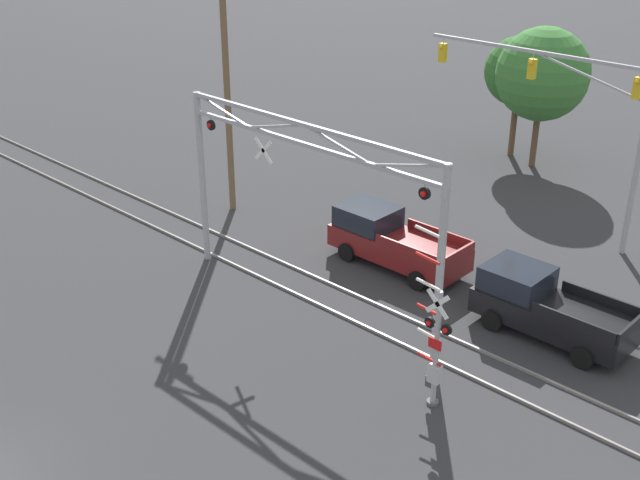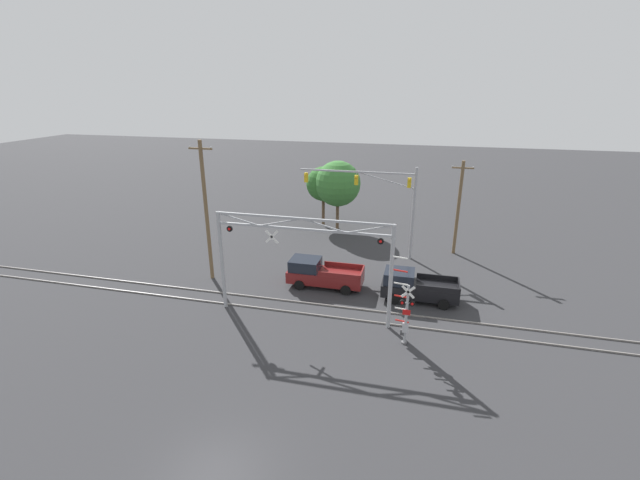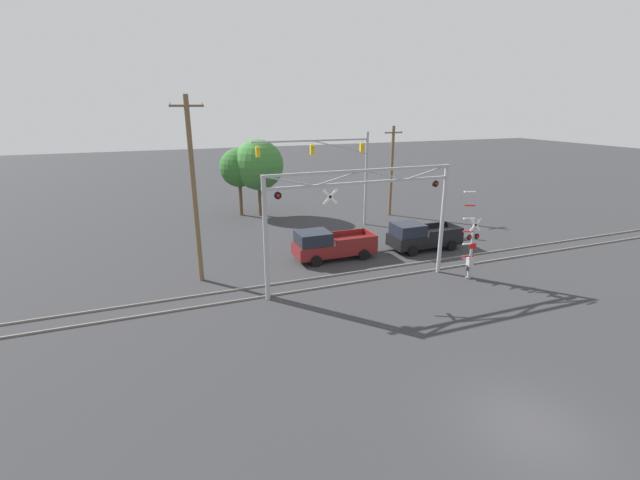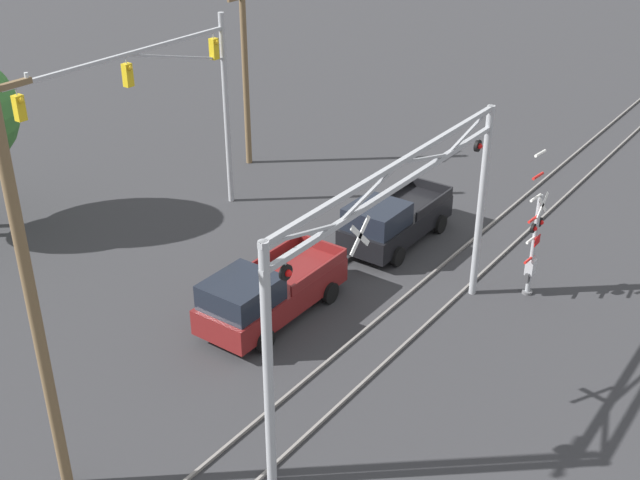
{
  "view_description": "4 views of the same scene",
  "coord_description": "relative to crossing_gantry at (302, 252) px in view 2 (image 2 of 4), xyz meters",
  "views": [
    {
      "loc": [
        17.23,
        -5.15,
        14.38
      ],
      "look_at": [
        0.07,
        13.14,
        2.41
      ],
      "focal_mm": 45.0,
      "sensor_mm": 36.0,
      "label": 1
    },
    {
      "loc": [
        6.92,
        -11.02,
        14.26
      ],
      "look_at": [
        0.52,
        14.99,
        4.49
      ],
      "focal_mm": 24.0,
      "sensor_mm": 36.0,
      "label": 2
    },
    {
      "loc": [
        -10.47,
        -8.2,
        10.04
      ],
      "look_at": [
        -1.68,
        14.58,
        2.32
      ],
      "focal_mm": 24.0,
      "sensor_mm": 36.0,
      "label": 3
    },
    {
      "loc": [
        -16.76,
        2.92,
        14.56
      ],
      "look_at": [
        1.3,
        16.0,
        2.79
      ],
      "focal_mm": 45.0,
      "sensor_mm": 36.0,
      "label": 4
    }
  ],
  "objects": [
    {
      "name": "rail_track_far",
      "position": [
        0.01,
        1.72,
        -4.5
      ],
      "size": [
        80.0,
        0.08,
        0.1
      ],
      "primitive_type": "cube",
      "color": "gray",
      "rests_on": "ground_plane"
    },
    {
      "name": "crossing_gantry",
      "position": [
        0.0,
        0.0,
        0.0
      ],
      "size": [
        11.24,
        0.28,
        6.74
      ],
      "color": "#9EA0A5",
      "rests_on": "ground_plane"
    },
    {
      "name": "utility_pole_left",
      "position": [
        -8.53,
        4.01,
        0.91
      ],
      "size": [
        1.8,
        0.28,
        10.61
      ],
      "color": "brown",
      "rests_on": "ground_plane"
    },
    {
      "name": "ground_plane",
      "position": [
        0.01,
        -12.54,
        -4.55
      ],
      "size": [
        200.0,
        200.0,
        0.0
      ],
      "primitive_type": "plane",
      "color": "#303033"
    },
    {
      "name": "pickup_truck_following",
      "position": [
        6.96,
        4.16,
        -3.55
      ],
      "size": [
        5.25,
        2.33,
        2.05
      ],
      "color": "black",
      "rests_on": "ground_plane"
    },
    {
      "name": "background_tree_far_left_verge",
      "position": [
        -3.17,
        19.01,
        -0.04
      ],
      "size": [
        3.57,
        3.57,
        6.32
      ],
      "color": "brown",
      "rests_on": "ground_plane"
    },
    {
      "name": "background_tree_beyond_span",
      "position": [
        -1.49,
        18.31,
        0.22
      ],
      "size": [
        4.62,
        4.62,
        7.1
      ],
      "color": "brown",
      "rests_on": "ground_plane"
    },
    {
      "name": "utility_pole_right",
      "position": [
        10.05,
        13.97,
        -0.27
      ],
      "size": [
        1.8,
        0.28,
        8.27
      ],
      "color": "brown",
      "rests_on": "ground_plane"
    },
    {
      "name": "rail_track_near",
      "position": [
        0.01,
        0.28,
        -4.5
      ],
      "size": [
        80.0,
        0.08,
        0.1
      ],
      "primitive_type": "cube",
      "color": "gray",
      "rests_on": "ground_plane"
    },
    {
      "name": "traffic_signal_span",
      "position": [
        4.02,
        11.78,
        0.89
      ],
      "size": [
        9.92,
        0.39,
        7.96
      ],
      "color": "#9EA0A5",
      "rests_on": "ground_plane"
    },
    {
      "name": "pickup_truck_lead",
      "position": [
        0.06,
        4.69,
        -3.55
      ],
      "size": [
        5.58,
        2.33,
        2.05
      ],
      "color": "maroon",
      "rests_on": "ground_plane"
    },
    {
      "name": "crossing_signal_mast",
      "position": [
        6.54,
        -1.55,
        -2.63
      ],
      "size": [
        1.4,
        0.35,
        5.44
      ],
      "color": "#9EA0A5",
      "rests_on": "ground_plane"
    }
  ]
}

